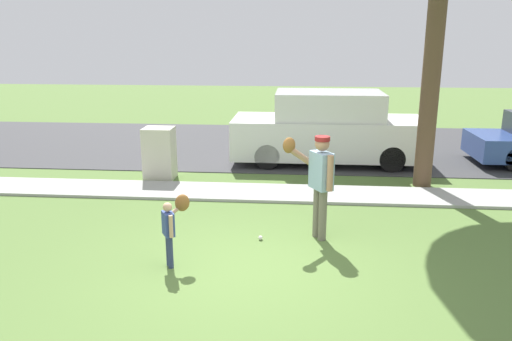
% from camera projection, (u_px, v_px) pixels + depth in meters
% --- Properties ---
extents(ground_plane, '(48.00, 48.00, 0.00)m').
position_uv_depth(ground_plane, '(262.00, 195.00, 10.68)').
color(ground_plane, '#567538').
extents(sidewalk_strip, '(36.00, 1.20, 0.06)m').
position_uv_depth(sidewalk_strip, '(262.00, 193.00, 10.77)').
color(sidewalk_strip, '#A3A39E').
rests_on(sidewalk_strip, ground).
extents(road_surface, '(36.00, 6.80, 0.02)m').
position_uv_depth(road_surface, '(274.00, 145.00, 15.59)').
color(road_surface, '#38383A').
rests_on(road_surface, ground).
extents(person_adult, '(0.87, 0.55, 1.74)m').
position_uv_depth(person_adult, '(318.00, 176.00, 8.16)').
color(person_adult, '#6B6656').
rests_on(person_adult, ground).
extents(person_child, '(0.40, 0.53, 1.04)m').
position_uv_depth(person_child, '(173.00, 222.00, 7.29)').
color(person_child, navy).
rests_on(person_child, ground).
extents(baseball, '(0.07, 0.07, 0.07)m').
position_uv_depth(baseball, '(261.00, 238.00, 8.34)').
color(baseball, white).
rests_on(baseball, ground).
extents(utility_cabinet, '(0.69, 0.60, 1.22)m').
position_uv_depth(utility_cabinet, '(159.00, 153.00, 11.81)').
color(utility_cabinet, beige).
rests_on(utility_cabinet, ground).
extents(parked_van_white, '(5.00, 1.95, 1.88)m').
position_uv_depth(parked_van_white, '(328.00, 129.00, 13.23)').
color(parked_van_white, silver).
rests_on(parked_van_white, road_surface).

